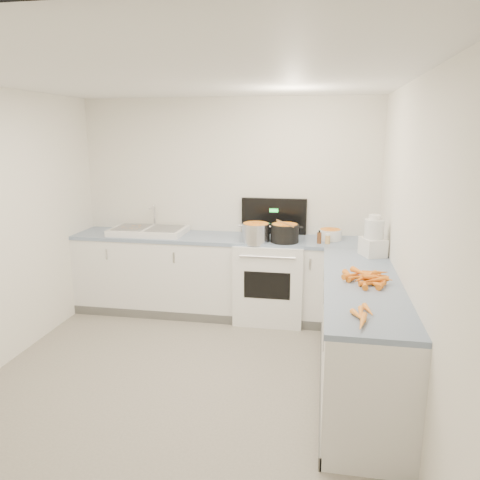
% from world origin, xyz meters
% --- Properties ---
extents(floor, '(3.50, 4.00, 0.00)m').
position_xyz_m(floor, '(0.00, 0.00, 0.00)').
color(floor, gray).
rests_on(floor, ground).
extents(ceiling, '(3.50, 4.00, 0.00)m').
position_xyz_m(ceiling, '(0.00, 0.00, 2.50)').
color(ceiling, silver).
rests_on(ceiling, ground).
extents(wall_back, '(3.50, 0.00, 2.50)m').
position_xyz_m(wall_back, '(0.00, 2.00, 1.25)').
color(wall_back, silver).
rests_on(wall_back, ground).
extents(wall_front, '(3.50, 0.00, 2.50)m').
position_xyz_m(wall_front, '(0.00, -2.00, 1.25)').
color(wall_front, silver).
rests_on(wall_front, ground).
extents(wall_right, '(0.00, 4.00, 2.50)m').
position_xyz_m(wall_right, '(1.75, 0.00, 1.25)').
color(wall_right, silver).
rests_on(wall_right, ground).
extents(counter_back, '(3.50, 0.62, 0.94)m').
position_xyz_m(counter_back, '(0.00, 1.70, 0.47)').
color(counter_back, white).
rests_on(counter_back, ground).
extents(counter_right, '(0.62, 2.20, 0.94)m').
position_xyz_m(counter_right, '(1.45, 0.30, 0.47)').
color(counter_right, white).
rests_on(counter_right, ground).
extents(stove, '(0.76, 0.65, 1.36)m').
position_xyz_m(stove, '(0.55, 1.69, 0.47)').
color(stove, white).
rests_on(stove, ground).
extents(sink, '(0.86, 0.52, 0.31)m').
position_xyz_m(sink, '(-0.90, 1.70, 0.98)').
color(sink, white).
rests_on(sink, counter_back).
extents(steel_pot, '(0.39, 0.39, 0.22)m').
position_xyz_m(steel_pot, '(0.40, 1.52, 1.03)').
color(steel_pot, silver).
rests_on(steel_pot, stove).
extents(black_pot, '(0.31, 0.31, 0.22)m').
position_xyz_m(black_pot, '(0.71, 1.56, 1.03)').
color(black_pot, black).
rests_on(black_pot, stove).
extents(wooden_spoon, '(0.22, 0.36, 0.02)m').
position_xyz_m(wooden_spoon, '(0.71, 1.56, 1.15)').
color(wooden_spoon, '#AD7A47').
rests_on(wooden_spoon, black_pot).
extents(mixing_bowl, '(0.31, 0.31, 0.12)m').
position_xyz_m(mixing_bowl, '(1.20, 1.76, 1.00)').
color(mixing_bowl, white).
rests_on(mixing_bowl, counter_back).
extents(extract_bottle, '(0.05, 0.05, 0.12)m').
position_xyz_m(extract_bottle, '(1.08, 1.55, 1.00)').
color(extract_bottle, '#593319').
rests_on(extract_bottle, counter_back).
extents(spice_jar, '(0.05, 0.05, 0.09)m').
position_xyz_m(spice_jar, '(1.17, 1.56, 0.99)').
color(spice_jar, '#E5B266').
rests_on(spice_jar, counter_back).
extents(food_processor, '(0.27, 0.29, 0.40)m').
position_xyz_m(food_processor, '(1.60, 1.12, 1.11)').
color(food_processor, white).
rests_on(food_processor, counter_right).
extents(carrot_pile, '(0.40, 0.41, 0.09)m').
position_xyz_m(carrot_pile, '(1.49, 0.28, 0.98)').
color(carrot_pile, orange).
rests_on(carrot_pile, counter_right).
extents(peeled_carrots, '(0.16, 0.42, 0.04)m').
position_xyz_m(peeled_carrots, '(1.38, -0.52, 0.96)').
color(peeled_carrots, orange).
rests_on(peeled_carrots, counter_right).
extents(peelings, '(0.24, 0.28, 0.01)m').
position_xyz_m(peelings, '(-1.08, 1.68, 1.02)').
color(peelings, tan).
rests_on(peelings, sink).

